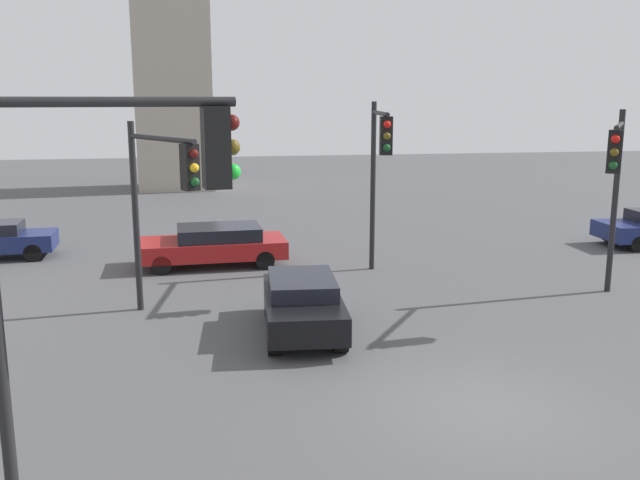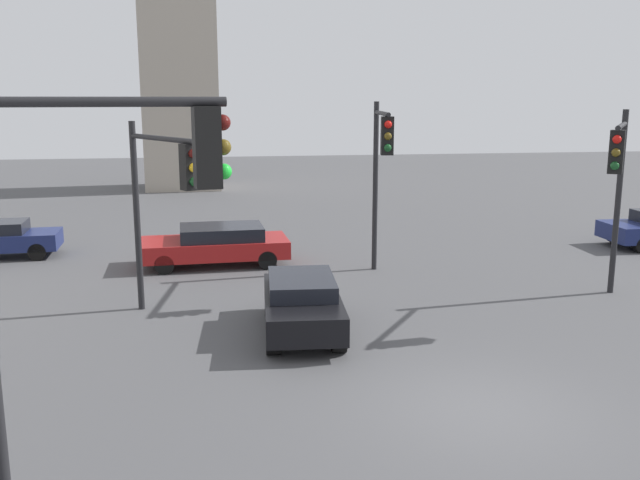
% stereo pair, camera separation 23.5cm
% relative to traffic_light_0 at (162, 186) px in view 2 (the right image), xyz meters
% --- Properties ---
extents(ground_plane, '(108.79, 108.79, 0.00)m').
position_rel_traffic_light_0_xyz_m(ground_plane, '(5.68, -5.69, -3.37)').
color(ground_plane, '#4C4C4F').
extents(traffic_light_0, '(1.72, 2.90, 4.82)m').
position_rel_traffic_light_0_xyz_m(traffic_light_0, '(0.00, 0.00, 0.00)').
color(traffic_light_0, black).
rests_on(traffic_light_0, ground_plane).
extents(traffic_light_1, '(2.97, 0.66, 5.52)m').
position_rel_traffic_light_0_xyz_m(traffic_light_1, '(-0.23, -7.96, 0.56)').
color(traffic_light_1, black).
rests_on(traffic_light_1, ground_plane).
extents(traffic_light_2, '(0.73, 3.52, 5.27)m').
position_rel_traffic_light_0_xyz_m(traffic_light_2, '(5.98, 2.93, 0.35)').
color(traffic_light_2, black).
rests_on(traffic_light_2, ground_plane).
extents(traffic_light_3, '(2.05, 2.83, 5.07)m').
position_rel_traffic_light_0_xyz_m(traffic_light_3, '(11.27, -0.45, 0.18)').
color(traffic_light_3, black).
rests_on(traffic_light_3, ground_plane).
extents(car_0, '(4.80, 2.25, 1.30)m').
position_rel_traffic_light_0_xyz_m(car_0, '(1.26, 5.87, -2.67)').
color(car_0, maroon).
rests_on(car_0, ground_plane).
extents(car_3, '(1.98, 4.04, 1.29)m').
position_rel_traffic_light_0_xyz_m(car_3, '(3.14, -1.13, -2.66)').
color(car_3, black).
rests_on(car_3, ground_plane).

